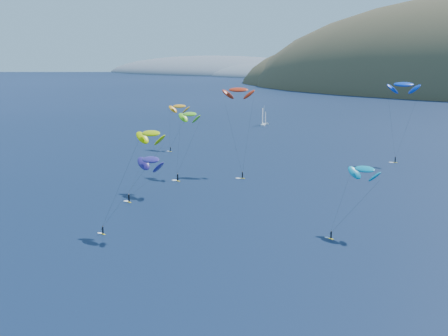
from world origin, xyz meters
name	(u,v)px	position (x,y,z in m)	size (l,w,h in m)	color
headland	(231,76)	(-445.26, 750.08, -3.36)	(460.00, 250.00, 60.00)	slate
sailboat	(263,124)	(-76.29, 222.22, 0.87)	(8.26, 7.60, 9.85)	white
kitesurfer_1	(179,106)	(-66.00, 142.10, 16.11)	(8.80, 10.48, 18.52)	yellow
kitesurfer_2	(151,134)	(-2.75, 52.55, 20.60)	(11.46, 10.24, 22.76)	yellow
kitesurfer_3	(190,114)	(-31.78, 103.69, 18.37)	(8.64, 12.06, 20.72)	yellow
kitesurfer_4	(404,84)	(13.36, 160.80, 25.95)	(11.05, 7.99, 28.80)	yellow
kitesurfer_5	(365,169)	(34.27, 75.64, 13.51)	(8.35, 10.53, 15.63)	yellow
kitesurfer_9	(238,90)	(-22.34, 115.79, 25.29)	(12.35, 12.27, 27.91)	yellow
kitesurfer_10	(151,160)	(-24.86, 77.75, 9.23)	(10.93, 13.88, 12.04)	yellow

